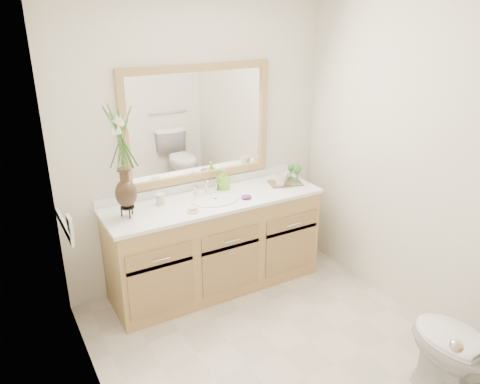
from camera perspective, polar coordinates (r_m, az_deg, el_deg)
floor at (r=3.56m, az=4.96°, el=-18.90°), size 2.60×2.60×0.00m
wall_back at (r=3.99m, az=-5.10°, el=5.45°), size 2.40×0.02×2.40m
wall_front at (r=2.14m, az=26.67°, el=-12.36°), size 2.40×0.02×2.40m
wall_left at (r=2.49m, az=-17.65°, el=-5.98°), size 0.02×2.60×2.40m
wall_right at (r=3.72m, az=21.05°, el=2.80°), size 0.02×2.60×2.40m
vanity at (r=4.06m, az=-3.02°, el=-6.45°), size 1.80×0.55×0.80m
counter at (r=3.88m, az=-3.14°, el=-1.04°), size 1.84×0.57×0.03m
sink at (r=3.88m, az=-3.00°, el=-1.66°), size 0.38×0.34×0.23m
mirror at (r=3.92m, az=-5.06°, el=8.24°), size 1.32×0.04×0.97m
switch_plate at (r=3.27m, az=-20.04°, el=-3.78°), size 0.02×0.12×0.12m
door at (r=2.05m, az=20.25°, el=-19.75°), size 0.80×0.03×2.00m
toilet at (r=3.26m, az=25.83°, el=-17.47°), size 0.42×0.75×0.74m
flower_vase at (r=3.46m, az=-14.23°, el=5.18°), size 0.19×0.19×0.79m
tumbler at (r=3.80m, az=-9.70°, el=-0.87°), size 0.07×0.07×0.09m
soap_dish at (r=3.64m, az=-5.77°, el=-2.24°), size 0.10×0.10×0.03m
soap_bottle at (r=4.04m, az=-2.09°, el=1.40°), size 0.10×0.10×0.17m
purple_dish at (r=3.87m, az=0.77°, el=-0.58°), size 0.11×0.09×0.03m
tray at (r=4.21m, az=5.50°, el=1.11°), size 0.33×0.26×0.01m
mug_left at (r=4.12m, az=4.94°, el=1.54°), size 0.14×0.14×0.11m
mug_right at (r=4.23m, az=5.45°, el=1.97°), size 0.12×0.11×0.09m
goblet_front at (r=4.20m, az=7.03°, el=2.63°), size 0.07×0.07×0.16m
goblet_back at (r=4.29m, az=6.25°, el=2.84°), size 0.06×0.06×0.13m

